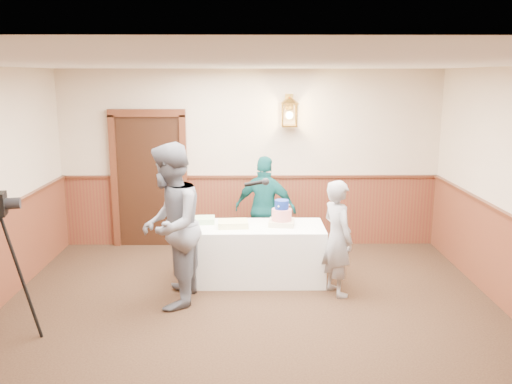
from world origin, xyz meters
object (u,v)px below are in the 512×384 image
sheet_cake_yellow (233,224)px  baker (338,238)px  tiered_cake (282,215)px  sheet_cake_green (202,220)px  interviewer (170,226)px  display_table (256,253)px  assistant_p (265,209)px

sheet_cake_yellow → baker: size_ratio=0.26×
tiered_cake → sheet_cake_green: (-1.06, 0.12, -0.09)m
sheet_cake_green → interviewer: 1.00m
sheet_cake_yellow → display_table: bearing=7.8°
display_table → interviewer: bearing=-142.2°
sheet_cake_green → baker: size_ratio=0.22×
sheet_cake_yellow → baker: baker is taller
interviewer → sheet_cake_green: bearing=166.2°
interviewer → assistant_p: bearing=147.1°
display_table → assistant_p: 0.90m
assistant_p → display_table: bearing=96.4°
sheet_cake_yellow → assistant_p: bearing=61.7°
assistant_p → sheet_cake_green: bearing=53.0°
display_table → interviewer: size_ratio=0.92×
baker → sheet_cake_yellow: bearing=48.3°
sheet_cake_green → assistant_p: (0.87, 0.63, -0.01)m
display_table → sheet_cake_green: size_ratio=5.53×
sheet_cake_green → assistant_p: bearing=36.0°
sheet_cake_yellow → baker: (1.31, -0.46, -0.06)m
baker → assistant_p: assistant_p is taller
sheet_cake_yellow → assistant_p: (0.45, 0.83, -0.01)m
tiered_cake → assistant_p: bearing=104.6°
tiered_cake → baker: 0.87m
display_table → baker: size_ratio=1.23×
interviewer → baker: (2.02, 0.29, -0.24)m
sheet_cake_yellow → baker: bearing=-19.3°
tiered_cake → baker: size_ratio=0.25×
tiered_cake → sheet_cake_green: tiered_cake is taller
tiered_cake → sheet_cake_yellow: tiered_cake is taller
display_table → sheet_cake_yellow: (-0.30, -0.04, 0.41)m
tiered_cake → interviewer: 1.59m
display_table → sheet_cake_yellow: sheet_cake_yellow is taller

